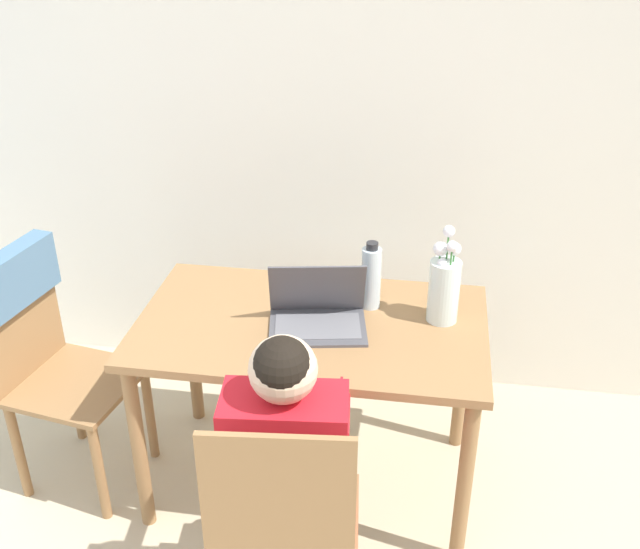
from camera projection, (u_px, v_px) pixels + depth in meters
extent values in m
cube|color=white|center=(362.00, 104.00, 2.93)|extent=(6.40, 0.05, 2.50)
cube|color=olive|center=(311.00, 326.00, 2.54)|extent=(1.18, 0.70, 0.03)
cylinder|color=olive|center=(139.00, 448.00, 2.52)|extent=(0.05, 0.05, 0.68)
cylinder|color=olive|center=(464.00, 484.00, 2.37)|extent=(0.05, 0.05, 0.68)
cylinder|color=olive|center=(193.00, 350.00, 3.04)|extent=(0.05, 0.05, 0.68)
cylinder|color=olive|center=(463.00, 374.00, 2.89)|extent=(0.05, 0.05, 0.68)
cube|color=olive|center=(287.00, 524.00, 2.11)|extent=(0.44, 0.44, 0.02)
cube|color=olive|center=(278.00, 511.00, 1.82)|extent=(0.38, 0.06, 0.47)
cylinder|color=olive|center=(348.00, 535.00, 2.35)|extent=(0.04, 0.04, 0.42)
cylinder|color=olive|center=(240.00, 531.00, 2.37)|extent=(0.04, 0.04, 0.42)
cube|color=olive|center=(77.00, 383.00, 2.69)|extent=(0.46, 0.46, 0.02)
cube|color=olive|center=(20.00, 316.00, 2.63)|extent=(0.08, 0.38, 0.47)
cylinder|color=olive|center=(100.00, 472.00, 2.60)|extent=(0.04, 0.04, 0.42)
cylinder|color=olive|center=(150.00, 413.00, 2.89)|extent=(0.04, 0.04, 0.42)
cylinder|color=olive|center=(18.00, 450.00, 2.70)|extent=(0.04, 0.04, 0.42)
cylinder|color=olive|center=(75.00, 396.00, 2.98)|extent=(0.04, 0.04, 0.42)
cube|color=slate|center=(12.00, 280.00, 2.56)|extent=(0.14, 0.40, 0.20)
cube|color=red|center=(286.00, 463.00, 2.00)|extent=(0.35, 0.21, 0.43)
sphere|color=beige|center=(283.00, 369.00, 1.86)|extent=(0.18, 0.18, 0.18)
sphere|color=black|center=(282.00, 366.00, 1.83)|extent=(0.15, 0.15, 0.15)
cylinder|color=navy|center=(317.00, 483.00, 2.22)|extent=(0.12, 0.29, 0.09)
cylinder|color=navy|center=(267.00, 481.00, 2.22)|extent=(0.12, 0.29, 0.09)
cylinder|color=navy|center=(319.00, 506.00, 2.45)|extent=(0.08, 0.08, 0.44)
cylinder|color=navy|center=(274.00, 504.00, 2.46)|extent=(0.08, 0.08, 0.44)
cylinder|color=red|center=(340.00, 409.00, 2.17)|extent=(0.08, 0.24, 0.06)
cylinder|color=red|center=(245.00, 405.00, 2.18)|extent=(0.08, 0.24, 0.06)
cube|color=#4C4C51|center=(318.00, 328.00, 2.50)|extent=(0.36, 0.28, 0.01)
cube|color=slate|center=(318.00, 326.00, 2.49)|extent=(0.31, 0.21, 0.00)
cube|color=#4C4C51|center=(317.00, 288.00, 2.51)|extent=(0.33, 0.15, 0.21)
cube|color=#19284C|center=(317.00, 288.00, 2.51)|extent=(0.30, 0.13, 0.19)
cylinder|color=silver|center=(444.00, 291.00, 2.50)|extent=(0.11, 0.11, 0.22)
cylinder|color=#3D7A38|center=(452.00, 279.00, 2.48)|extent=(0.01, 0.01, 0.22)
sphere|color=white|center=(455.00, 249.00, 2.43)|extent=(0.04, 0.04, 0.04)
cylinder|color=#3D7A38|center=(446.00, 269.00, 2.49)|extent=(0.01, 0.01, 0.28)
sphere|color=white|center=(449.00, 231.00, 2.42)|extent=(0.04, 0.04, 0.04)
cylinder|color=#3D7A38|center=(438.00, 278.00, 2.49)|extent=(0.01, 0.01, 0.22)
sphere|color=white|center=(440.00, 249.00, 2.44)|extent=(0.05, 0.05, 0.05)
cylinder|color=#3D7A38|center=(440.00, 287.00, 2.47)|extent=(0.01, 0.01, 0.18)
sphere|color=white|center=(442.00, 263.00, 2.43)|extent=(0.03, 0.03, 0.03)
cylinder|color=#3D7A38|center=(449.00, 280.00, 2.46)|extent=(0.01, 0.01, 0.24)
sphere|color=white|center=(452.00, 246.00, 2.40)|extent=(0.04, 0.04, 0.04)
cylinder|color=silver|center=(371.00, 278.00, 2.58)|extent=(0.07, 0.07, 0.22)
cylinder|color=#262628|center=(372.00, 246.00, 2.52)|extent=(0.04, 0.04, 0.02)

